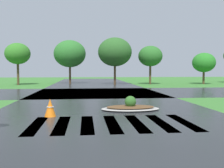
# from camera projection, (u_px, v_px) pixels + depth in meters

# --- Properties ---
(asphalt_roadway) EXTENTS (10.45, 80.00, 0.01)m
(asphalt_roadway) POSITION_uv_depth(u_px,v_px,m) (104.00, 107.00, 13.35)
(asphalt_roadway) COLOR #232628
(asphalt_roadway) RESTS_ON ground
(asphalt_cross_road) EXTENTS (90.00, 9.40, 0.01)m
(asphalt_cross_road) POSITION_uv_depth(u_px,v_px,m) (97.00, 93.00, 21.60)
(asphalt_cross_road) COLOR #232628
(asphalt_cross_road) RESTS_ON ground
(crosswalk_stripes) EXTENTS (5.85, 3.12, 0.01)m
(crosswalk_stripes) POSITION_uv_depth(u_px,v_px,m) (112.00, 124.00, 9.26)
(crosswalk_stripes) COLOR white
(crosswalk_stripes) RESTS_ON ground
(median_island) EXTENTS (2.84, 1.62, 0.68)m
(median_island) POSITION_uv_depth(u_px,v_px,m) (130.00, 107.00, 12.40)
(median_island) COLOR #9E9B93
(median_island) RESTS_ON ground
(traffic_cone) EXTENTS (0.48, 0.48, 0.75)m
(traffic_cone) POSITION_uv_depth(u_px,v_px,m) (50.00, 108.00, 10.63)
(traffic_cone) COLOR orange
(traffic_cone) RESTS_ON ground
(background_treeline) EXTENTS (32.65, 6.94, 6.02)m
(background_treeline) POSITION_uv_depth(u_px,v_px,m) (117.00, 55.00, 33.68)
(background_treeline) COLOR #4C3823
(background_treeline) RESTS_ON ground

